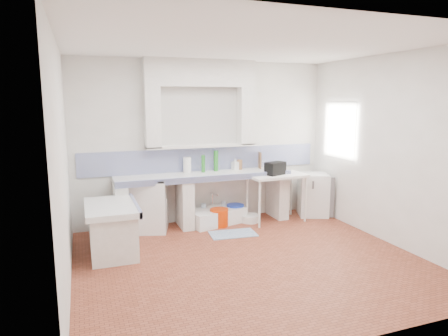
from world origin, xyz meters
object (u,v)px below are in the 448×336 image
object	(u,v)px
sink	(216,217)
fridge	(313,195)
stove	(148,205)
side_table	(276,198)

from	to	relation	value
sink	fridge	world-z (taller)	fridge
stove	side_table	size ratio (longest dim) A/B	0.83
stove	fridge	distance (m)	3.03
stove	side_table	world-z (taller)	stove
stove	sink	world-z (taller)	stove
stove	fridge	size ratio (longest dim) A/B	1.07
sink	fridge	distance (m)	1.89
stove	sink	distance (m)	1.20
sink	fridge	size ratio (longest dim) A/B	1.24
fridge	stove	bearing A→B (deg)	-162.40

